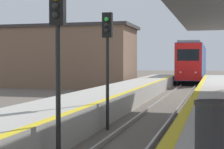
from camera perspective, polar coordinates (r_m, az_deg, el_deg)
The scene contains 5 objects.
train at distance 47.21m, azimuth 12.26°, elevation 1.79°, with size 2.68×19.15×4.63m.
signal_near at distance 9.10m, azimuth -8.28°, elevation 5.03°, with size 0.36×0.31×4.27m.
signal_mid at distance 13.57m, azimuth -0.71°, elevation 4.06°, with size 0.36×0.31×4.27m.
trash_bin at distance 5.48m, azimuth 15.64°, elevation -8.87°, with size 0.63×0.63×0.96m.
station_building at distance 36.69m, azimuth -6.39°, elevation 2.75°, with size 12.69×6.27×5.93m.
Camera 1 is at (2.45, -2.28, 2.52)m, focal length 60.00 mm.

